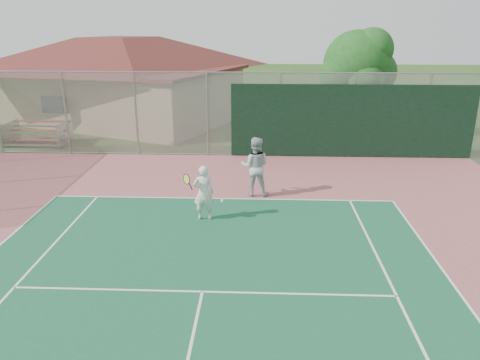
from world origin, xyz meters
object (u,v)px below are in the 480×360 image
bleachers (37,133)px  tree (359,67)px  player_white_front (203,193)px  clubhouse (121,71)px  player_grey_back (255,167)px

bleachers → tree: 15.29m
player_white_front → bleachers: bearing=-50.3°
clubhouse → player_grey_back: 14.28m
clubhouse → tree: (12.39, -3.88, 0.64)m
tree → player_white_front: 12.13m
bleachers → player_grey_back: player_grey_back is taller
tree → player_grey_back: (-4.73, -8.04, -2.44)m
player_grey_back → clubhouse: bearing=-52.7°
tree → player_white_front: bearing=-121.5°
clubhouse → player_grey_back: bearing=-34.8°
clubhouse → bleachers: size_ratio=5.41×
player_white_front → player_grey_back: 2.54m
player_grey_back → player_white_front: bearing=59.4°
bleachers → tree: bearing=8.1°
player_white_front → clubhouse: bearing=-72.7°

